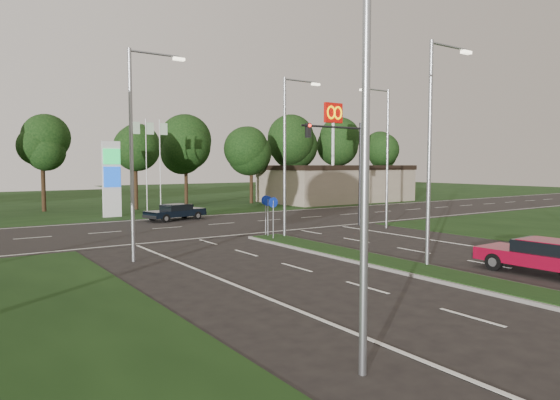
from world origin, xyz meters
TOP-DOWN VIEW (x-y plane):
  - verge_far at (0.00, 55.00)m, footprint 160.00×50.00m
  - cross_road at (0.00, 24.00)m, footprint 160.00×12.00m
  - median_kerb at (0.00, 4.00)m, footprint 2.00×26.00m
  - commercial_building at (22.00, 36.00)m, footprint 16.00×9.00m
  - streetlight_median_near at (1.00, 6.00)m, footprint 2.53×0.22m
  - streetlight_median_far at (1.00, 16.00)m, footprint 2.53×0.22m
  - streetlight_left_near at (-8.30, 0.00)m, footprint 2.53×0.22m
  - streetlight_left_far at (-8.30, 14.00)m, footprint 2.53×0.22m
  - streetlight_right_far at (8.80, 16.00)m, footprint 2.53×0.22m
  - traffic_signal at (7.19, 18.00)m, footprint 5.10×0.42m
  - median_signs at (0.00, 16.40)m, footprint 1.16×1.76m
  - gas_pylon at (-3.79, 33.05)m, footprint 5.80×1.26m
  - mcdonalds_sign at (18.00, 31.97)m, footprint 2.20×0.47m
  - treeline_far at (0.10, 39.93)m, footprint 6.00×6.00m
  - red_sedan at (3.56, 2.69)m, footprint 2.16×4.87m
  - navy_sedan at (-0.75, 28.00)m, footprint 4.70×2.73m

SIDE VIEW (x-z plane):
  - verge_far at x=0.00m, z-range -0.01..0.01m
  - cross_road at x=0.00m, z-range -0.01..0.01m
  - median_kerb at x=0.00m, z-range 0.00..0.12m
  - navy_sedan at x=-0.75m, z-range 0.04..1.26m
  - red_sedan at x=3.56m, z-range 0.05..1.37m
  - median_signs at x=0.00m, z-range 0.52..2.90m
  - commercial_building at x=22.00m, z-range 0.00..4.00m
  - gas_pylon at x=-3.79m, z-range -0.80..7.20m
  - traffic_signal at x=7.19m, z-range 1.15..8.15m
  - streetlight_median_near at x=1.00m, z-range 0.58..9.58m
  - streetlight_median_far at x=1.00m, z-range 0.58..9.58m
  - streetlight_left_near at x=-8.30m, z-range 0.58..9.58m
  - streetlight_left_far at x=-8.30m, z-range 0.58..9.58m
  - streetlight_right_far at x=8.80m, z-range 0.58..9.58m
  - treeline_far at x=0.10m, z-range 1.88..11.78m
  - mcdonalds_sign at x=18.00m, z-range 2.79..13.19m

